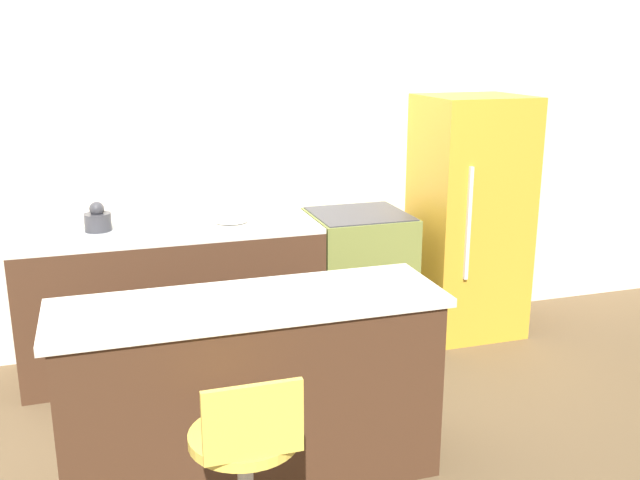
# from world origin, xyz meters

# --- Properties ---
(ground_plane) EXTENTS (14.00, 14.00, 0.00)m
(ground_plane) POSITION_xyz_m (0.00, 0.00, 0.00)
(ground_plane) COLOR brown
(wall_back) EXTENTS (8.00, 0.06, 2.60)m
(wall_back) POSITION_xyz_m (0.00, 0.65, 1.30)
(wall_back) COLOR silver
(wall_back) RESTS_ON ground_plane
(back_counter) EXTENTS (1.81, 0.60, 0.90)m
(back_counter) POSITION_xyz_m (-0.27, 0.32, 0.45)
(back_counter) COLOR #422819
(back_counter) RESTS_ON ground_plane
(kitchen_island) EXTENTS (1.75, 0.55, 0.89)m
(kitchen_island) POSITION_xyz_m (-0.07, -1.04, 0.45)
(kitchen_island) COLOR #422819
(kitchen_island) RESTS_ON ground_plane
(oven_range) EXTENTS (0.63, 0.61, 0.90)m
(oven_range) POSITION_xyz_m (0.96, 0.32, 0.45)
(oven_range) COLOR olive
(oven_range) RESTS_ON ground_plane
(refrigerator) EXTENTS (0.68, 0.66, 1.65)m
(refrigerator) POSITION_xyz_m (1.76, 0.30, 0.82)
(refrigerator) COLOR gold
(refrigerator) RESTS_ON ground_plane
(stool_chair) EXTENTS (0.41, 0.41, 0.87)m
(stool_chair) POSITION_xyz_m (-0.22, -1.66, 0.43)
(stool_chair) COLOR #B7B7BC
(stool_chair) RESTS_ON ground_plane
(kettle) EXTENTS (0.16, 0.16, 0.18)m
(kettle) POSITION_xyz_m (-0.68, 0.37, 0.97)
(kettle) COLOR #333338
(kettle) RESTS_ON back_counter
(mixing_bowl) EXTENTS (0.21, 0.21, 0.08)m
(mixing_bowl) POSITION_xyz_m (0.12, 0.37, 0.94)
(mixing_bowl) COLOR white
(mixing_bowl) RESTS_ON back_counter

